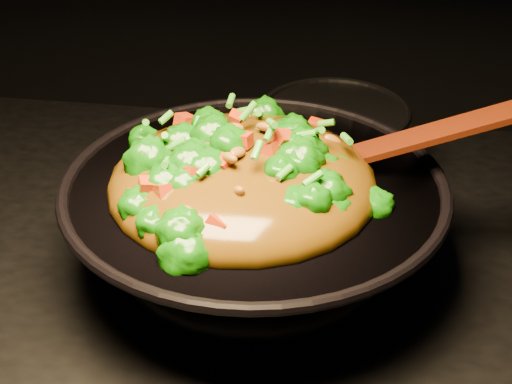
# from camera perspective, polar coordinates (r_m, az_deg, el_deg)

# --- Properties ---
(wok) EXTENTS (0.51, 0.51, 0.11)m
(wok) POSITION_cam_1_polar(r_m,az_deg,el_deg) (0.87, -0.10, -2.68)
(wok) COLOR black
(wok) RESTS_ON stovetop
(stir_fry) EXTENTS (0.31, 0.31, 0.10)m
(stir_fry) POSITION_cam_1_polar(r_m,az_deg,el_deg) (0.81, -1.00, 3.26)
(stir_fry) COLOR #156907
(stir_fry) RESTS_ON wok
(spatula) EXTENTS (0.25, 0.04, 0.11)m
(spatula) POSITION_cam_1_polar(r_m,az_deg,el_deg) (0.86, 11.88, 3.93)
(spatula) COLOR #3B1503
(spatula) RESTS_ON wok
(back_pot) EXTENTS (0.23, 0.23, 0.11)m
(back_pot) POSITION_cam_1_polar(r_m,az_deg,el_deg) (1.05, 5.60, 3.52)
(back_pot) COLOR black
(back_pot) RESTS_ON stovetop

